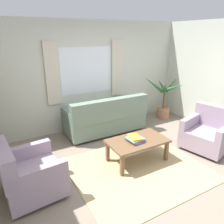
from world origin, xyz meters
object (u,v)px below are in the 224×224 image
at_px(armchair_left, 28,174).
at_px(coffee_table, 137,143).
at_px(potted_plant, 164,102).
at_px(couch, 106,118).
at_px(armchair_right, 208,133).
at_px(book_stack_on_table, 135,139).

relative_size(armchair_left, coffee_table, 0.83).
relative_size(armchair_left, potted_plant, 0.75).
distance_m(couch, armchair_right, 2.26).
bearing_deg(armchair_left, armchair_right, -100.76).
distance_m(armchair_right, book_stack_on_table, 1.67).
bearing_deg(armchair_left, coffee_table, -96.01).
xyz_separation_m(couch, potted_plant, (1.88, 0.07, 0.12)).
bearing_deg(potted_plant, couch, -177.83).
height_order(couch, armchair_left, couch).
bearing_deg(potted_plant, armchair_left, -159.75).
distance_m(armchair_right, coffee_table, 1.60).
relative_size(couch, potted_plant, 1.56).
bearing_deg(armchair_right, book_stack_on_table, -114.91).
bearing_deg(couch, armchair_left, 34.19).
distance_m(armchair_left, book_stack_on_table, 1.86).
bearing_deg(coffee_table, potted_plant, 36.78).
distance_m(armchair_left, coffee_table, 1.92).
bearing_deg(book_stack_on_table, couch, 84.10).
bearing_deg(armchair_right, couch, -153.01).
bearing_deg(coffee_table, armchair_right, -11.35).
bearing_deg(book_stack_on_table, potted_plant, 35.97).
distance_m(couch, armchair_left, 2.42).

